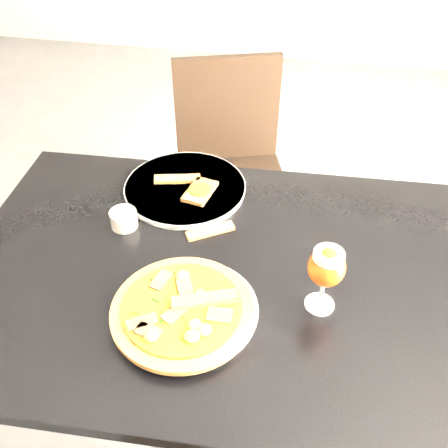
% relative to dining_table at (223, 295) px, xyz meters
% --- Properties ---
extents(ground, '(6.00, 6.00, 0.00)m').
position_rel_dining_table_xyz_m(ground, '(-0.33, -0.05, -0.66)').
color(ground, '#59595B').
rests_on(ground, ground).
extents(dining_table, '(1.24, 0.86, 0.75)m').
position_rel_dining_table_xyz_m(dining_table, '(0.00, 0.00, 0.00)').
color(dining_table, black).
rests_on(dining_table, ground).
extents(chair_far, '(0.51, 0.51, 0.87)m').
position_rel_dining_table_xyz_m(chair_far, '(-0.11, 0.75, -0.18)').
color(chair_far, black).
rests_on(chair_far, ground).
extents(plate_main, '(0.32, 0.32, 0.01)m').
position_rel_dining_table_xyz_m(plate_main, '(-0.04, -0.13, 0.10)').
color(plate_main, white).
rests_on(plate_main, dining_table).
extents(pizza, '(0.29, 0.29, 0.03)m').
position_rel_dining_table_xyz_m(pizza, '(-0.05, -0.15, 0.11)').
color(pizza, brown).
rests_on(pizza, plate_main).
extents(plate_second, '(0.42, 0.42, 0.02)m').
position_rel_dining_table_xyz_m(plate_second, '(-0.15, 0.26, 0.10)').
color(plate_second, white).
rests_on(plate_second, dining_table).
extents(crust_scraps, '(0.18, 0.13, 0.01)m').
position_rel_dining_table_xyz_m(crust_scraps, '(-0.13, 0.26, 0.11)').
color(crust_scraps, brown).
rests_on(crust_scraps, plate_second).
extents(loose_crust, '(0.12, 0.09, 0.01)m').
position_rel_dining_table_xyz_m(loose_crust, '(-0.05, 0.11, 0.09)').
color(loose_crust, brown).
rests_on(loose_crust, dining_table).
extents(sauce_cup, '(0.07, 0.07, 0.04)m').
position_rel_dining_table_xyz_m(sauce_cup, '(-0.27, 0.10, 0.11)').
color(sauce_cup, silver).
rests_on(sauce_cup, dining_table).
extents(beer_glass, '(0.07, 0.07, 0.16)m').
position_rel_dining_table_xyz_m(beer_glass, '(0.22, -0.06, 0.20)').
color(beer_glass, silver).
rests_on(beer_glass, dining_table).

